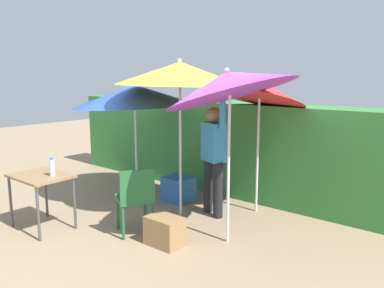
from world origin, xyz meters
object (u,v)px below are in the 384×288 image
at_px(chair_plastic, 135,197).
at_px(umbrella_yellow, 134,95).
at_px(person_vendor, 213,153).
at_px(umbrella_navy, 180,74).
at_px(bottle_water, 52,167).
at_px(umbrella_rainbow, 258,90).
at_px(umbrella_orange, 228,84).
at_px(crate_cardboard, 165,231).
at_px(folding_table, 41,182).
at_px(cooler_box, 179,189).

bearing_deg(chair_plastic, umbrella_yellow, 137.33).
distance_m(umbrella_yellow, person_vendor, 1.62).
relative_size(umbrella_navy, bottle_water, 9.48).
relative_size(umbrella_rainbow, person_vendor, 1.16).
height_order(umbrella_orange, chair_plastic, umbrella_orange).
distance_m(crate_cardboard, folding_table, 1.83).
xyz_separation_m(cooler_box, bottle_water, (-0.50, -1.94, 0.65)).
bearing_deg(chair_plastic, crate_cardboard, 0.22).
bearing_deg(folding_table, umbrella_yellow, 87.73).
height_order(umbrella_yellow, chair_plastic, umbrella_yellow).
height_order(chair_plastic, folding_table, chair_plastic).
relative_size(umbrella_yellow, crate_cardboard, 4.49).
xyz_separation_m(person_vendor, chair_plastic, (-0.33, -1.23, -0.42)).
bearing_deg(person_vendor, umbrella_navy, -138.70).
bearing_deg(folding_table, umbrella_navy, 54.96).
bearing_deg(umbrella_navy, folding_table, -125.04).
bearing_deg(chair_plastic, person_vendor, 74.88).
bearing_deg(umbrella_yellow, chair_plastic, -42.67).
bearing_deg(chair_plastic, umbrella_navy, 91.87).
height_order(person_vendor, crate_cardboard, person_vendor).
height_order(umbrella_yellow, umbrella_navy, umbrella_navy).
xyz_separation_m(umbrella_rainbow, umbrella_orange, (0.33, -1.24, 0.12)).
bearing_deg(umbrella_rainbow, crate_cardboard, -96.56).
bearing_deg(bottle_water, chair_plastic, 30.78).
xyz_separation_m(cooler_box, crate_cardboard, (0.99, -1.36, -0.03)).
relative_size(person_vendor, cooler_box, 4.22).
xyz_separation_m(chair_plastic, cooler_box, (-0.47, 1.36, -0.31)).
distance_m(umbrella_navy, bottle_water, 2.14).
distance_m(umbrella_orange, chair_plastic, 1.86).
bearing_deg(chair_plastic, umbrella_orange, 27.15).
bearing_deg(bottle_water, umbrella_navy, 57.74).
bearing_deg(umbrella_rainbow, umbrella_navy, -130.91).
relative_size(chair_plastic, folding_table, 1.11).
bearing_deg(folding_table, chair_plastic, 30.24).
bearing_deg(umbrella_rainbow, bottle_water, -125.67).
relative_size(umbrella_navy, cooler_box, 5.10).
bearing_deg(cooler_box, umbrella_rainbow, 19.13).
distance_m(umbrella_navy, cooler_box, 1.97).
relative_size(umbrella_rainbow, umbrella_yellow, 1.08).
height_order(umbrella_orange, crate_cardboard, umbrella_orange).
xyz_separation_m(umbrella_navy, crate_cardboard, (0.55, -0.91, -1.89)).
relative_size(umbrella_orange, cooler_box, 5.25).
bearing_deg(person_vendor, chair_plastic, -105.12).
bearing_deg(chair_plastic, folding_table, -149.76).
bearing_deg(person_vendor, umbrella_orange, -43.82).
height_order(person_vendor, bottle_water, person_vendor).
bearing_deg(umbrella_rainbow, umbrella_yellow, -156.02).
distance_m(chair_plastic, cooler_box, 1.47).
bearing_deg(crate_cardboard, umbrella_orange, 45.13).
height_order(chair_plastic, crate_cardboard, chair_plastic).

